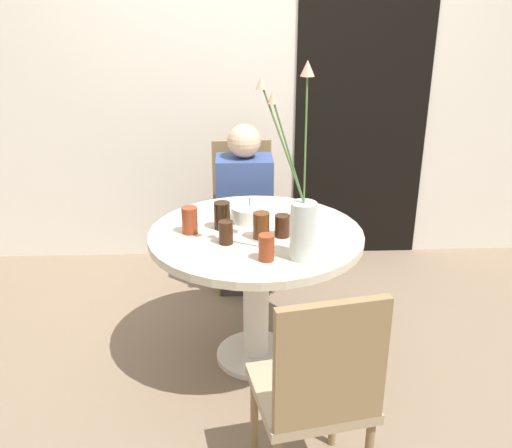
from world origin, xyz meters
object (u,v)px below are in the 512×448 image
Objects in this scene: birthday_cake at (250,213)px; person_boy at (245,215)px; flower_vase at (301,214)px; drink_glass_4 at (261,225)px; drink_glass_0 at (282,226)px; drink_glass_3 at (222,216)px; chair_far_back at (318,388)px; drink_glass_5 at (190,221)px; side_plate at (313,221)px; drink_glass_1 at (266,248)px; chair_left_flank at (243,204)px; drink_glass_2 at (226,232)px.

birthday_cake is 0.67m from person_boy.
flower_vase is 0.30m from drink_glass_4.
person_boy reaches higher than drink_glass_0.
chair_far_back is at bearing -70.38° from drink_glass_3.
chair_far_back is 7.08× the size of drink_glass_5.
side_plate is at bearing 44.54° from drink_glass_0.
drink_glass_1 is at bearing -121.73° from side_plate.
flower_vase is 0.50m from drink_glass_3.
chair_left_flank is 1.27m from drink_glass_1.
drink_glass_0 is (0.17, -0.99, 0.26)m from chair_left_flank.
chair_far_back is 1.07m from drink_glass_5.
drink_glass_1 is (-0.15, -0.02, -0.14)m from flower_vase.
drink_glass_1 is 0.11× the size of person_boy.
drink_glass_0 is (-0.17, -0.17, 0.05)m from side_plate.
person_boy is at bearing 93.77° from drink_glass_1.
drink_glass_1 is at bearing -41.21° from drink_glass_5.
chair_left_flank is at bearing 93.91° from drink_glass_4.
chair_far_back is 0.85× the size of person_boy.
drink_glass_5 is 0.87m from person_boy.
birthday_cake is (-0.21, 1.06, 0.24)m from chair_far_back.
flower_vase is 6.57× the size of drink_glass_4.
chair_left_flank is 1.00× the size of chair_far_back.
chair_left_flank reaches higher than side_plate.
chair_far_back is 6.87× the size of drink_glass_3.
drink_glass_4 reaches higher than drink_glass_0.
birthday_cake is 0.51m from flower_vase.
drink_glass_1 is 1.08× the size of drink_glass_2.
drink_glass_3 is at bearing 159.08° from drink_glass_0.
drink_glass_4 is 0.89m from person_boy.
drink_glass_3 reaches higher than side_plate.
drink_glass_0 is at bearing 104.06° from flower_vase.
chair_left_flank reaches higher than drink_glass_4.
birthday_cake reaches higher than drink_glass_0.
drink_glass_4 reaches higher than drink_glass_1.
drink_glass_3 reaches higher than drink_glass_0.
chair_far_back is at bearing -86.03° from drink_glass_0.
birthday_cake is 0.25m from drink_glass_0.
drink_glass_0 is (-0.06, 0.85, 0.26)m from chair_far_back.
drink_glass_5 reaches higher than drink_glass_1.
chair_far_back is 8.46× the size of drink_glass_2.
drink_glass_3 is 0.78m from person_boy.
flower_vase is at bearing -65.10° from birthday_cake.
drink_glass_2 is at bearing -151.28° from side_plate.
chair_far_back is 0.67m from drink_glass_1.
drink_glass_2 is at bearing -78.77° from chair_far_back.
chair_far_back is at bearing -79.28° from drink_glass_4.
person_boy is at bearing 94.11° from drink_glass_4.
chair_left_flank is 0.85× the size of person_boy.
drink_glass_3 is at bearing -172.59° from side_plate.
chair_far_back is 1.70m from person_boy.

